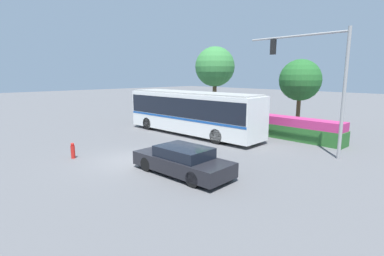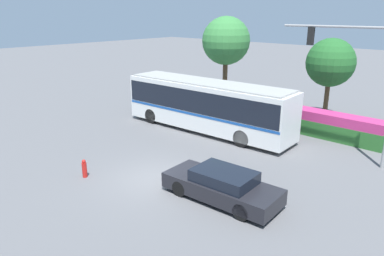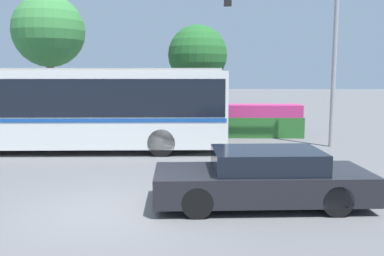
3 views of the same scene
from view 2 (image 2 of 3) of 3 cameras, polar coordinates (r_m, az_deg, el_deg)
The scene contains 8 objects.
ground_plane at distance 16.76m, azimuth -5.79°, elevation -7.96°, with size 140.00×140.00×0.00m, color #5B5B5E.
city_bus at distance 22.78m, azimuth 2.31°, elevation 3.96°, with size 11.61×3.04×3.18m.
sedan_foreground at distance 14.75m, azimuth 4.74°, elevation -9.02°, with size 4.95×2.19×1.29m.
traffic_light_pole at distance 19.23m, azimuth 25.74°, elevation 8.07°, with size 5.90×0.24×6.83m.
flowering_hedge at distance 23.30m, azimuth 20.72°, elevation 0.40°, with size 6.54×1.28×1.52m.
street_tree_left at distance 28.81m, azimuth 5.38°, elevation 13.48°, with size 3.70×3.70×7.00m.
street_tree_centre at distance 26.57m, azimuth 21.01°, elevation 9.57°, with size 3.28×3.28×5.64m.
fire_hydrant at distance 17.40m, azimuth -16.60°, elevation -6.17°, with size 0.22×0.22×0.86m.
Camera 2 is at (11.36, -9.95, 7.27)m, focal length 33.81 mm.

